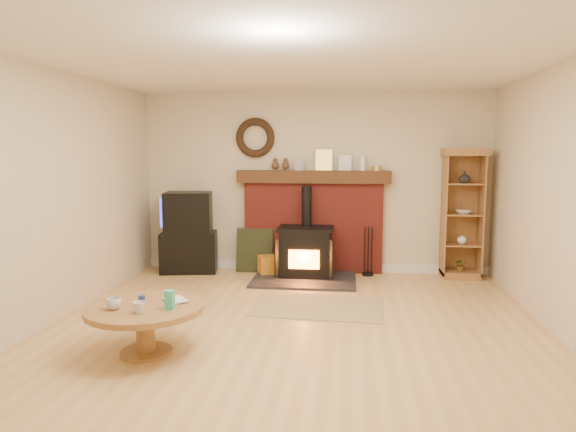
# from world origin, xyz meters

# --- Properties ---
(ground) EXTENTS (5.50, 5.50, 0.00)m
(ground) POSITION_xyz_m (0.00, 0.00, 0.00)
(ground) COLOR tan
(ground) RESTS_ON ground
(room_shell) EXTENTS (5.02, 5.52, 2.61)m
(room_shell) POSITION_xyz_m (-0.02, 0.09, 1.72)
(room_shell) COLOR beige
(room_shell) RESTS_ON ground
(chimney_breast) EXTENTS (2.20, 0.22, 1.78)m
(chimney_breast) POSITION_xyz_m (0.00, 2.67, 0.80)
(chimney_breast) COLOR maroon
(chimney_breast) RESTS_ON ground
(wood_stove) EXTENTS (1.40, 1.00, 1.27)m
(wood_stove) POSITION_xyz_m (-0.08, 2.27, 0.34)
(wood_stove) COLOR black
(wood_stove) RESTS_ON ground
(area_rug) EXTENTS (1.50, 1.08, 0.01)m
(area_rug) POSITION_xyz_m (0.19, 0.94, 0.01)
(area_rug) COLOR brown
(area_rug) RESTS_ON ground
(tv_unit) EXTENTS (0.88, 0.68, 1.17)m
(tv_unit) POSITION_xyz_m (-1.80, 2.47, 0.56)
(tv_unit) COLOR black
(tv_unit) RESTS_ON ground
(curio_cabinet) EXTENTS (0.58, 0.42, 1.79)m
(curio_cabinet) POSITION_xyz_m (2.07, 2.55, 0.90)
(curio_cabinet) COLOR brown
(curio_cabinet) RESTS_ON ground
(firelog_box) EXTENTS (0.50, 0.41, 0.27)m
(firelog_box) POSITION_xyz_m (-0.53, 2.40, 0.14)
(firelog_box) COLOR yellow
(firelog_box) RESTS_ON ground
(leaning_painting) EXTENTS (0.53, 0.14, 0.63)m
(leaning_painting) POSITION_xyz_m (-0.85, 2.55, 0.32)
(leaning_painting) COLOR black
(leaning_painting) RESTS_ON ground
(fire_tools) EXTENTS (0.16, 0.16, 0.70)m
(fire_tools) POSITION_xyz_m (0.79, 2.50, 0.13)
(fire_tools) COLOR black
(fire_tools) RESTS_ON ground
(coffee_table) EXTENTS (1.02, 1.02, 0.59)m
(coffee_table) POSITION_xyz_m (-1.22, -0.61, 0.35)
(coffee_table) COLOR brown
(coffee_table) RESTS_ON ground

